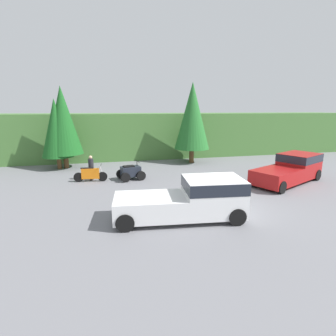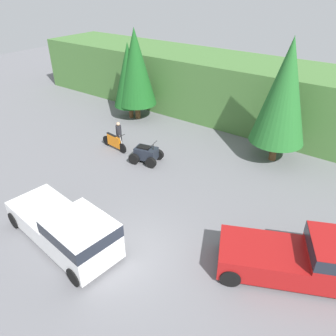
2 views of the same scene
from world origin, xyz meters
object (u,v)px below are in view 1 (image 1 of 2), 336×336
at_px(pickup_truck_second, 192,198).
at_px(rider_person, 91,167).
at_px(dirt_bike, 91,175).
at_px(pickup_truck_red, 291,168).
at_px(quad_atv, 131,172).

bearing_deg(pickup_truck_second, rider_person, 126.89).
xyz_separation_m(pickup_truck_second, dirt_bike, (-4.80, 7.58, -0.49)).
xyz_separation_m(pickup_truck_red, quad_atv, (-10.70, 3.18, -0.47)).
height_order(dirt_bike, quad_atv, quad_atv).
height_order(pickup_truck_red, rider_person, pickup_truck_red).
bearing_deg(dirt_bike, pickup_truck_red, -7.07).
bearing_deg(quad_atv, pickup_truck_red, -29.56).
height_order(pickup_truck_second, dirt_bike, pickup_truck_second).
distance_m(pickup_truck_red, quad_atv, 11.18).
distance_m(pickup_truck_second, dirt_bike, 8.98).
bearing_deg(rider_person, quad_atv, 3.07).
bearing_deg(dirt_bike, pickup_truck_second, -51.18).
bearing_deg(pickup_truck_red, pickup_truck_second, -178.27).
height_order(pickup_truck_red, dirt_bike, pickup_truck_red).
bearing_deg(pickup_truck_red, rider_person, 139.77).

